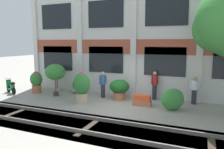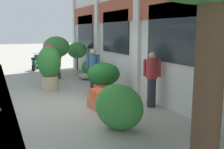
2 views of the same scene
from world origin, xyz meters
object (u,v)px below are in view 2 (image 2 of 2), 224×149
potted_plant_square_trough (100,101)px  topiary_hedge (119,107)px  potted_plant_low_pan (56,48)px  potted_plant_glazed_jar (104,77)px  potted_plant_terracotta_small (77,51)px  scooter_near_curb (35,63)px  potted_plant_fluted_column (49,65)px  potted_plant_stone_basin (54,58)px  resident_near_plants (93,68)px  resident_watching_tracks (152,78)px  potted_plant_wide_bowl (89,71)px  resident_by_doorway (201,98)px

potted_plant_square_trough → topiary_hedge: size_ratio=0.84×
potted_plant_low_pan → potted_plant_glazed_jar: size_ratio=1.72×
potted_plant_square_trough → potted_plant_terracotta_small: bearing=168.6°
potted_plant_terracotta_small → scooter_near_curb: bearing=-141.7°
scooter_near_curb → potted_plant_fluted_column: bearing=-160.4°
potted_plant_stone_basin → potted_plant_glazed_jar: potted_plant_stone_basin is taller
topiary_hedge → resident_near_plants: bearing=167.3°
potted_plant_fluted_column → potted_plant_glazed_jar: bearing=44.1°
potted_plant_terracotta_small → potted_plant_glazed_jar: bearing=-6.1°
potted_plant_glazed_jar → resident_watching_tracks: 2.09m
resident_watching_tracks → topiary_hedge: bearing=-15.8°
potted_plant_terracotta_small → resident_near_plants: size_ratio=1.06×
potted_plant_square_trough → scooter_near_curb: scooter_near_curb is taller
potted_plant_fluted_column → scooter_near_curb: size_ratio=1.34×
potted_plant_wide_bowl → potted_plant_terracotta_small: 1.85m
potted_plant_glazed_jar → resident_by_doorway: bearing=8.5°
potted_plant_terracotta_small → resident_near_plants: (3.77, -0.51, -0.36)m
potted_plant_low_pan → potted_plant_glazed_jar: (4.02, 0.75, -0.82)m
topiary_hedge → potted_plant_low_pan: bearing=178.4°
potted_plant_stone_basin → potted_plant_glazed_jar: size_ratio=1.22×
scooter_near_curb → resident_by_doorway: bearing=-148.0°
potted_plant_fluted_column → potted_plant_glazed_jar: size_ratio=1.48×
potted_plant_wide_bowl → resident_watching_tracks: size_ratio=0.60×
potted_plant_stone_basin → potted_plant_terracotta_small: 1.44m
resident_by_doorway → potted_plant_wide_bowl: bearing=-92.6°
potted_plant_low_pan → scooter_near_curb: potted_plant_low_pan is taller
potted_plant_fluted_column → scooter_near_curb: (-5.56, 0.26, -0.56)m
potted_plant_stone_basin → resident_watching_tracks: 7.83m
potted_plant_fluted_column → potted_plant_stone_basin: bearing=165.4°
potted_plant_fluted_column → resident_near_plants: bearing=71.1°
potted_plant_low_pan → potted_plant_fluted_column: 2.58m
topiary_hedge → potted_plant_wide_bowl: bearing=166.3°
potted_plant_low_pan → resident_watching_tracks: potted_plant_low_pan is taller
potted_plant_wide_bowl → potted_plant_glazed_jar: bearing=-10.7°
resident_watching_tracks → potted_plant_wide_bowl: bearing=-140.4°
potted_plant_square_trough → resident_watching_tracks: bearing=77.5°
potted_plant_wide_bowl → resident_by_doorway: size_ratio=0.65×
scooter_near_curb → resident_watching_tracks: size_ratio=0.78×
potted_plant_low_pan → resident_near_plants: bearing=14.7°
potted_plant_wide_bowl → potted_plant_low_pan: size_ratio=0.49×
potted_plant_low_pan → topiary_hedge: potted_plant_low_pan is taller
potted_plant_wide_bowl → resident_by_doorway: bearing=0.1°
topiary_hedge → resident_watching_tracks: bearing=126.3°
potted_plant_fluted_column → topiary_hedge: bearing=7.4°
potted_plant_wide_bowl → potted_plant_low_pan: (-0.81, -1.36, 1.11)m
scooter_near_curb → potted_plant_terracotta_small: bearing=-119.4°
potted_plant_fluted_column → scooter_near_curb: 5.59m
potted_plant_square_trough → resident_by_doorway: size_ratio=0.65×
resident_near_plants → topiary_hedge: bearing=16.2°
potted_plant_wide_bowl → scooter_near_curb: bearing=-154.2°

